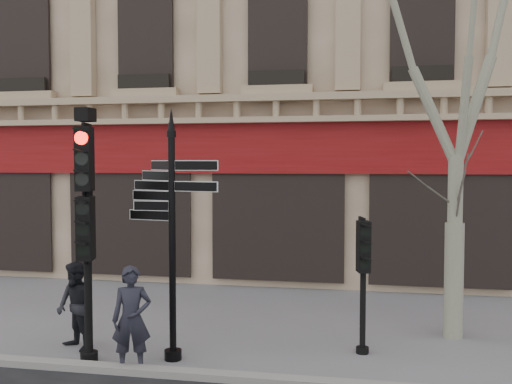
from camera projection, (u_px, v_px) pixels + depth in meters
ground at (235, 350)px, 9.84m from camera, size 80.00×80.00×0.00m
kerb at (214, 376)px, 8.47m from camera, size 80.00×0.25×0.12m
building at (307, 11)px, 21.62m from camera, size 28.00×15.52×18.00m
fingerpost at (172, 192)px, 9.21m from camera, size 2.22×2.22×4.11m
traffic_signal_main at (87, 202)px, 9.16m from camera, size 0.51×0.41×4.10m
traffic_signal_secondary at (363, 261)px, 9.58m from camera, size 0.43×0.35×2.26m
plane_tree at (459, 22)px, 10.24m from camera, size 3.09×3.09×8.21m
pedestrian_a at (132, 319)px, 8.77m from camera, size 0.69×0.56×1.65m
pedestrian_b at (76, 306)px, 9.81m from camera, size 0.94×0.88×1.53m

